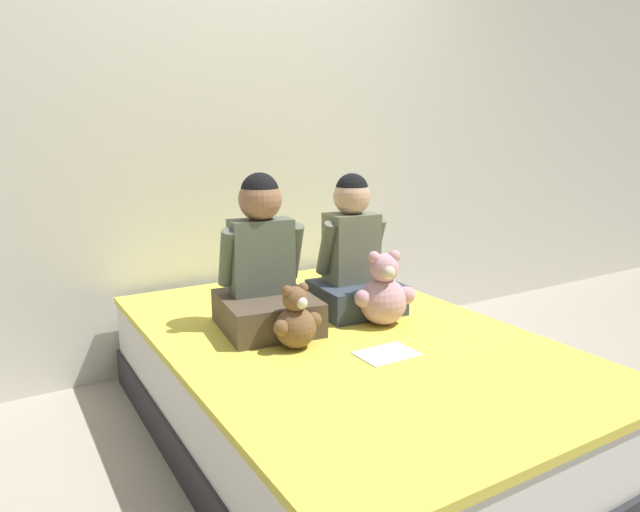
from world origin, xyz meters
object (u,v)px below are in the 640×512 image
object	(u,v)px
child_on_left	(264,271)
teddy_bear_held_by_left_child	(296,321)
child_on_right	(353,257)
bed	(341,387)
sign_card	(387,354)
teddy_bear_held_by_right_child	(384,294)

from	to	relation	value
child_on_left	teddy_bear_held_by_left_child	xyz separation A→B (m)	(-0.00, -0.27, -0.13)
child_on_left	teddy_bear_held_by_left_child	world-z (taller)	child_on_left
child_on_right	child_on_left	bearing A→B (deg)	-176.22
bed	child_on_right	distance (m)	0.56
child_on_left	sign_card	distance (m)	0.59
child_on_right	teddy_bear_held_by_left_child	size ratio (longest dim) A/B	2.49
teddy_bear_held_by_left_child	teddy_bear_held_by_right_child	xyz separation A→B (m)	(0.43, 0.04, 0.03)
bed	sign_card	world-z (taller)	sign_card
bed	teddy_bear_held_by_right_child	distance (m)	0.41
bed	child_on_left	world-z (taller)	child_on_left
child_on_right	teddy_bear_held_by_left_child	world-z (taller)	child_on_right
child_on_left	sign_card	size ratio (longest dim) A/B	2.92
child_on_left	child_on_right	world-z (taller)	child_on_left
sign_card	bed	bearing A→B (deg)	96.64
teddy_bear_held_by_left_child	sign_card	xyz separation A→B (m)	(0.24, -0.22, -0.10)
teddy_bear_held_by_left_child	child_on_right	bearing A→B (deg)	25.71
bed	teddy_bear_held_by_right_child	bearing A→B (deg)	5.10
child_on_left	teddy_bear_held_by_left_child	bearing A→B (deg)	-83.60
child_on_right	sign_card	xyz separation A→B (m)	(-0.19, -0.49, -0.23)
child_on_left	sign_card	xyz separation A→B (m)	(0.24, -0.49, -0.23)
sign_card	child_on_right	bearing A→B (deg)	69.14
child_on_left	child_on_right	xyz separation A→B (m)	(0.42, -0.00, 0.01)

